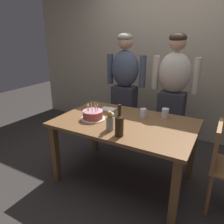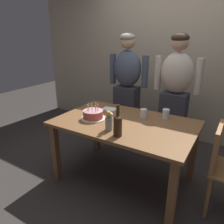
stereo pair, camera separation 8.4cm
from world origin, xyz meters
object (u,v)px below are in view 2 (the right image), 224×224
at_px(wine_bottle, 118,124).
at_px(flower_vase, 109,120).
at_px(napkin_stack, 109,109).
at_px(water_glass_near, 166,114).
at_px(birthday_cake, 93,115).
at_px(person_woman_cardigan, 175,96).
at_px(person_man_bearded, 127,90).
at_px(water_glass_far, 144,114).

relative_size(wine_bottle, flower_vase, 1.45).
bearing_deg(napkin_stack, flower_vase, -58.18).
height_order(water_glass_near, flower_vase, flower_vase).
distance_m(birthday_cake, person_woman_cardigan, 1.14).
distance_m(birthday_cake, water_glass_near, 0.82).
distance_m(birthday_cake, napkin_stack, 0.38).
relative_size(wine_bottle, person_woman_cardigan, 0.18).
xyz_separation_m(birthday_cake, napkin_stack, (-0.02, 0.38, -0.04)).
bearing_deg(napkin_stack, person_man_bearded, 94.44).
height_order(water_glass_far, wine_bottle, wine_bottle).
xyz_separation_m(water_glass_far, person_man_bearded, (-0.54, 0.61, 0.08)).
bearing_deg(wine_bottle, napkin_stack, 127.91).
bearing_deg(water_glass_far, wine_bottle, -92.35).
distance_m(wine_bottle, flower_vase, 0.15).
distance_m(water_glass_near, person_woman_cardigan, 0.51).
bearing_deg(wine_bottle, flower_vase, 153.81).
relative_size(water_glass_far, person_woman_cardigan, 0.06).
relative_size(napkin_stack, person_woman_cardigan, 0.11).
bearing_deg(person_man_bearded, napkin_stack, 94.44).
relative_size(person_man_bearded, person_woman_cardigan, 1.00).
distance_m(birthday_cake, person_man_bearded, 0.94).
bearing_deg(wine_bottle, water_glass_near, 69.89).
bearing_deg(wine_bottle, water_glass_far, 87.65).
bearing_deg(person_man_bearded, water_glass_far, 131.24).
xyz_separation_m(napkin_stack, person_woman_cardigan, (0.66, 0.56, 0.13)).
distance_m(water_glass_near, napkin_stack, 0.72).
height_order(water_glass_far, person_man_bearded, person_man_bearded).
distance_m(birthday_cake, flower_vase, 0.35).
relative_size(wine_bottle, person_man_bearded, 0.18).
bearing_deg(flower_vase, water_glass_far, 71.62).
height_order(flower_vase, person_man_bearded, person_man_bearded).
relative_size(birthday_cake, wine_bottle, 0.90).
relative_size(flower_vase, person_man_bearded, 0.13).
bearing_deg(napkin_stack, birthday_cake, -86.86).
height_order(water_glass_far, napkin_stack, water_glass_far).
bearing_deg(person_woman_cardigan, flower_vase, 73.17).
bearing_deg(person_man_bearded, person_woman_cardigan, -180.00).
relative_size(birthday_cake, water_glass_far, 2.60).
bearing_deg(birthday_cake, wine_bottle, -26.82).
height_order(birthday_cake, flower_vase, flower_vase).
distance_m(water_glass_far, flower_vase, 0.51).
xyz_separation_m(birthday_cake, water_glass_near, (0.69, 0.44, 0.01)).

